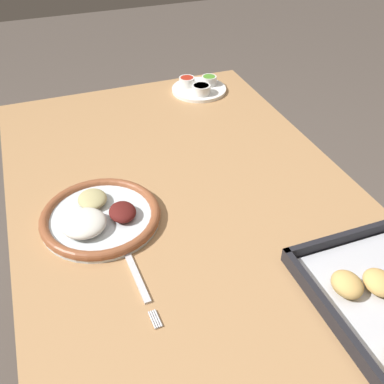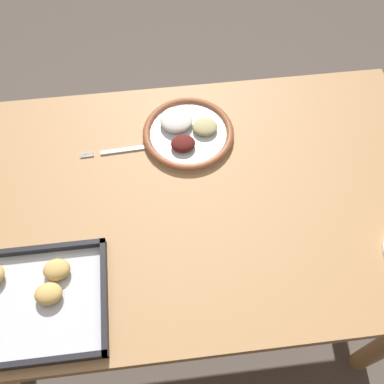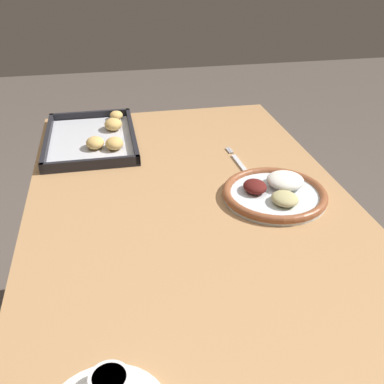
% 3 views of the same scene
% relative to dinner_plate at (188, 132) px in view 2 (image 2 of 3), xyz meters
% --- Properties ---
extents(ground_plane, '(8.00, 8.00, 0.00)m').
position_rel_dinner_plate_xyz_m(ground_plane, '(0.02, 0.20, -0.76)').
color(ground_plane, '#564C44').
extents(dining_table, '(1.24, 0.75, 0.75)m').
position_rel_dinner_plate_xyz_m(dining_table, '(0.02, 0.20, -0.13)').
color(dining_table, '#AD7F51').
rests_on(dining_table, ground_plane).
extents(dinner_plate, '(0.24, 0.24, 0.04)m').
position_rel_dinner_plate_xyz_m(dinner_plate, '(0.00, 0.00, 0.00)').
color(dinner_plate, silver).
rests_on(dinner_plate, dining_table).
extents(fork, '(0.21, 0.02, 0.00)m').
position_rel_dinner_plate_xyz_m(fork, '(0.17, 0.03, -0.01)').
color(fork, silver).
rests_on(fork, dining_table).
extents(baking_tray, '(0.38, 0.26, 0.04)m').
position_rel_dinner_plate_xyz_m(baking_tray, '(0.41, 0.41, -0.00)').
color(baking_tray, black).
rests_on(baking_tray, dining_table).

